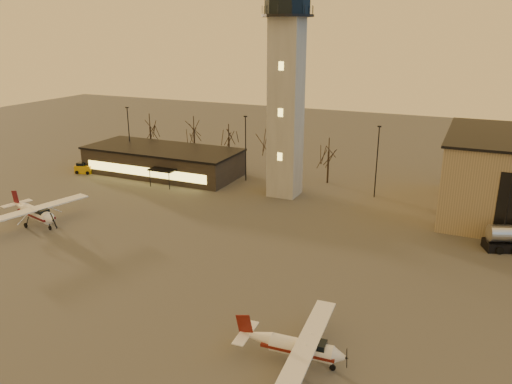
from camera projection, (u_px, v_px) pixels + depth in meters
ground at (165, 288)px, 45.39m from camera, size 220.00×220.00×0.00m
control_tower at (286, 78)px, 66.36m from camera, size 6.80×6.80×32.60m
terminal at (163, 161)px, 81.05m from camera, size 25.40×12.20×4.30m
light_poles at (291, 156)px, 70.41m from camera, size 58.50×12.25×10.14m
tree_row at (228, 134)px, 82.86m from camera, size 37.20×9.20×8.80m
cessna_front at (303, 351)px, 34.85m from camera, size 8.58×10.84×2.98m
cessna_rear at (38, 216)px, 59.74m from camera, size 9.97×12.43×3.43m
service_cart at (84, 169)px, 81.82m from camera, size 3.11×2.35×1.79m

